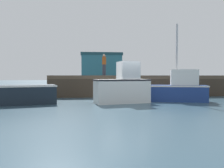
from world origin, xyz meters
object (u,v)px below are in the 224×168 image
object	(u,v)px
fishing_boat_near_left	(18,93)
rowboat	(176,96)
fishing_boat_near_right	(123,87)
dockworker	(104,65)
fishing_boat_mid	(178,89)

from	to	relation	value
fishing_boat_near_left	rowboat	size ratio (longest dim) A/B	2.44
rowboat	fishing_boat_near_left	bearing A→B (deg)	-166.59
fishing_boat_near_right	dockworker	bearing A→B (deg)	94.88
fishing_boat_near_right	dockworker	xyz separation A→B (m)	(-0.57, 6.71, 1.57)
fishing_boat_near_left	dockworker	distance (m)	8.70
fishing_boat_near_left	fishing_boat_mid	size ratio (longest dim) A/B	0.87
rowboat	fishing_boat_near_right	bearing A→B (deg)	-150.79
fishing_boat_near_right	rowboat	distance (m)	4.64
fishing_boat_mid	rowboat	distance (m)	1.94
fishing_boat_mid	rowboat	world-z (taller)	fishing_boat_mid
dockworker	fishing_boat_near_right	bearing A→B (deg)	-85.12
fishing_boat_near_left	dockworker	xyz separation A→B (m)	(5.12, 6.78, 1.87)
fishing_boat_near_right	rowboat	size ratio (longest dim) A/B	1.98
fishing_boat_mid	rowboat	size ratio (longest dim) A/B	2.79
rowboat	dockworker	distance (m)	6.80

